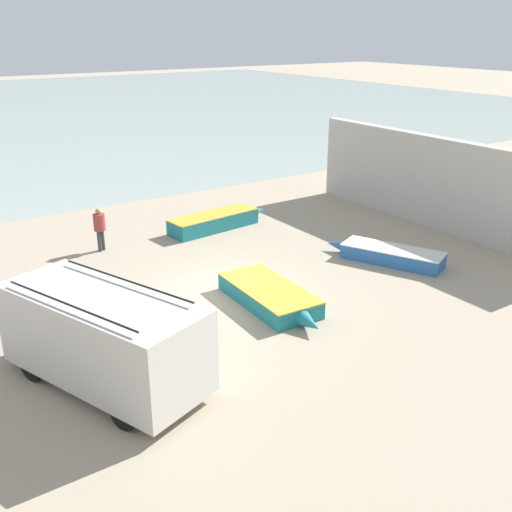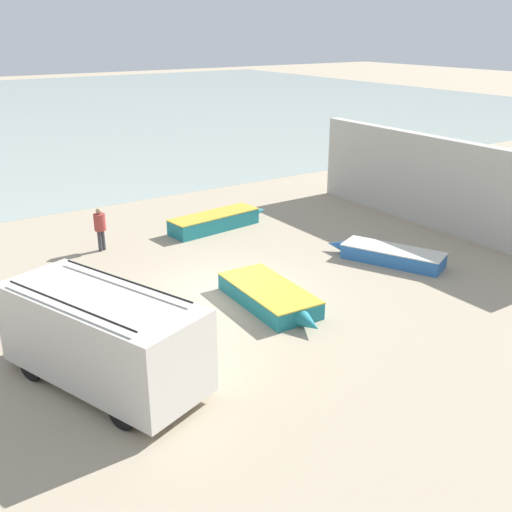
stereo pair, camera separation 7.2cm
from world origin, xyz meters
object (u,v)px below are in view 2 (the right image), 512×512
Objects in this scene: fishing_rowboat_1 at (271,296)px; fisherman_1 at (100,225)px; fishing_rowboat_2 at (218,220)px; fishing_rowboat_0 at (389,255)px; parked_van at (102,336)px.

fisherman_1 reaches higher than fishing_rowboat_1.
fishing_rowboat_2 is (2.51, 7.64, 0.06)m from fishing_rowboat_1.
fishing_rowboat_0 is at bearing -71.80° from fishing_rowboat_2.
fishing_rowboat_1 reaches higher than fishing_rowboat_0.
fisherman_1 is at bearing -39.87° from parked_van.
fishing_rowboat_1 is 8.25m from fisherman_1.
fishing_rowboat_0 is 5.85m from fishing_rowboat_1.
fishing_rowboat_0 is at bearing -100.68° from parked_van.
fisherman_1 is (3.22, 9.16, -0.27)m from parked_van.
fishing_rowboat_1 is at bearing -6.30° from fisherman_1.
fisherman_1 is (-2.73, 7.75, 0.75)m from fishing_rowboat_1.
fishing_rowboat_0 is 0.99× the size of fishing_rowboat_1.
parked_van is 1.15× the size of fishing_rowboat_2.
fishing_rowboat_1 is at bearing -115.25° from fishing_rowboat_2.
fisherman_1 reaches higher than fishing_rowboat_0.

